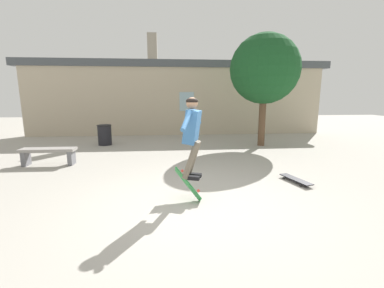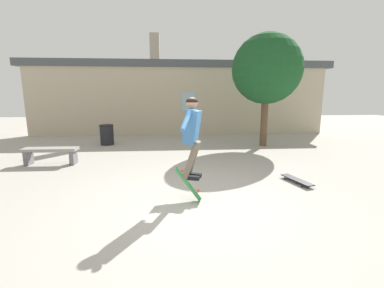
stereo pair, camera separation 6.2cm
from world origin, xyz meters
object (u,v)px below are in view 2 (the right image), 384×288
object	(u,v)px
park_bench	(51,153)
skateboard_flipping	(188,184)
trash_bin	(107,134)
tree_right	(267,69)
skateboard_resting	(297,180)
skater	(192,131)

from	to	relation	value
park_bench	skateboard_flipping	distance (m)	4.66
park_bench	trash_bin	bearing A→B (deg)	74.40
tree_right	park_bench	world-z (taller)	tree_right
trash_bin	skateboard_resting	world-z (taller)	trash_bin
trash_bin	skateboard_resting	bearing A→B (deg)	-42.69
park_bench	skateboard_resting	distance (m)	6.56
park_bench	skater	xyz separation A→B (m)	(3.81, -2.74, 0.96)
skater	skateboard_resting	size ratio (longest dim) A/B	1.70
trash_bin	skateboard_resting	size ratio (longest dim) A/B	0.90
trash_bin	skateboard_flipping	distance (m)	6.40
skater	skateboard_resting	xyz separation A→B (m)	(2.42, 0.70, -1.23)
skater	trash_bin	bearing A→B (deg)	137.25
park_bench	skateboard_resting	size ratio (longest dim) A/B	1.67
skateboard_resting	tree_right	bearing A→B (deg)	-25.22
tree_right	skateboard_resting	world-z (taller)	tree_right
skater	skateboard_flipping	world-z (taller)	skater
skateboard_flipping	skateboard_resting	size ratio (longest dim) A/B	0.73
trash_bin	tree_right	bearing A→B (deg)	-6.14
skater	park_bench	bearing A→B (deg)	163.90
tree_right	skateboard_flipping	distance (m)	6.54
trash_bin	skateboard_flipping	size ratio (longest dim) A/B	1.24
trash_bin	skateboard_flipping	xyz separation A→B (m)	(2.87, -5.72, -0.11)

